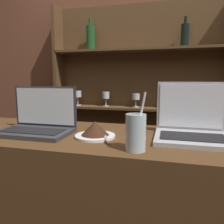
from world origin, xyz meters
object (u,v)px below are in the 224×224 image
(laptop_far, at_px, (192,127))
(laptop_near, at_px, (38,122))
(cake_plate, at_px, (95,130))
(water_glass, at_px, (136,132))

(laptop_far, bearing_deg, laptop_near, -173.68)
(laptop_near, bearing_deg, laptop_far, 6.32)
(cake_plate, bearing_deg, laptop_far, 12.83)
(water_glass, bearing_deg, laptop_far, 47.39)
(laptop_far, bearing_deg, water_glass, -132.61)
(laptop_far, distance_m, water_glass, 0.30)
(laptop_far, distance_m, cake_plate, 0.40)
(laptop_far, height_order, water_glass, laptop_far)
(laptop_far, relative_size, water_glass, 1.44)
(laptop_near, height_order, cake_plate, laptop_near)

